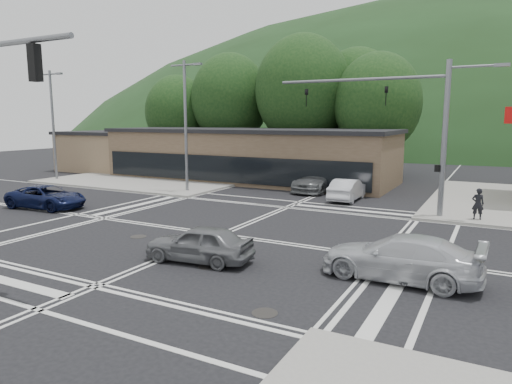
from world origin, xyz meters
The scene contains 20 objects.
ground centered at (0.00, 0.00, 0.00)m, with size 120.00×120.00×0.00m, color black.
sidewalk_nw centered at (-15.00, 15.00, 0.07)m, with size 16.00×16.00×0.15m, color gray.
commercial_row centered at (-8.00, 17.00, 2.00)m, with size 24.00×8.00×4.00m, color brown.
commercial_nw centered at (-24.00, 17.00, 1.80)m, with size 8.00×7.00×3.60m, color #846B4F.
hill_north centered at (0.00, 90.00, 0.00)m, with size 252.00×126.00×140.00m, color #1D3718.
tree_n_a centered at (-14.00, 24.00, 7.14)m, with size 8.00×8.00×11.75m.
tree_n_b centered at (-6.00, 24.00, 7.79)m, with size 9.00×9.00×12.98m.
tree_n_c centered at (1.00, 24.00, 6.49)m, with size 7.60×7.60×10.87m.
tree_n_d centered at (-20.00, 23.00, 5.84)m, with size 6.80×6.80×9.76m.
tree_n_e centered at (-2.00, 28.00, 7.14)m, with size 8.40×8.40×11.98m.
streetlight_nw centered at (-8.44, 9.00, 5.05)m, with size 2.50×0.25×9.00m.
streetlight_w centered at (-21.94, 9.00, 5.05)m, with size 2.50×0.25×9.00m.
signal_mast_ne centered at (6.95, 8.20, 5.07)m, with size 11.65×0.30×8.00m.
car_blue_west centered at (-12.20, 0.50, 0.65)m, with size 2.17×4.71×1.31m, color #0C1337.
car_grey_center centered at (1.39, -3.62, 0.67)m, with size 1.58×3.93×1.34m, color slate.
car_silver_east centered at (8.14, -2.15, 0.72)m, with size 2.03×4.98×1.45m, color silver.
car_queue_a centered at (2.39, 11.19, 0.69)m, with size 1.46×4.18×1.38m, color silver.
car_queue_b centered at (1.00, 17.47, 0.76)m, with size 1.80×4.47×1.52m, color silver.
car_northbound centered at (-0.50, 13.94, 0.81)m, with size 2.28×5.60×1.63m, color slate.
pedestrian centered at (9.94, 8.12, 0.93)m, with size 0.57×0.38×1.57m, color black.
Camera 1 is at (10.66, -16.69, 5.08)m, focal length 32.00 mm.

